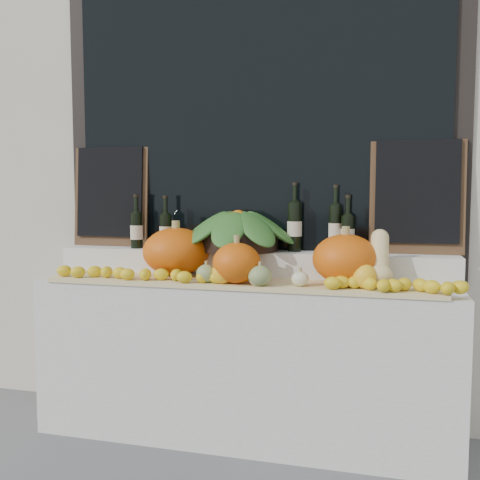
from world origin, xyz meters
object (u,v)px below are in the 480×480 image
Objects in this scene: butternut_squash at (379,261)px; produce_bowl at (238,230)px; wine_bottle_tall at (295,226)px; pumpkin_right at (345,259)px; pumpkin_left at (176,252)px.

butternut_squash is 0.84m from produce_bowl.
wine_bottle_tall reaches higher than butternut_squash.
butternut_squash reaches higher than pumpkin_right.
butternut_squash is (1.12, -0.09, -0.01)m from pumpkin_left.
pumpkin_right is 0.17m from butternut_squash.
wine_bottle_tall is (0.32, 0.05, 0.03)m from produce_bowl.
produce_bowl reaches higher than pumpkin_left.
produce_bowl reaches higher than butternut_squash.
butternut_squash reaches higher than pumpkin_left.
produce_bowl is at bearing 161.78° from pumpkin_right.
butternut_squash is 0.57m from wine_bottle_tall.
butternut_squash is 0.72× the size of wine_bottle_tall.
pumpkin_right is 0.42m from wine_bottle_tall.
wine_bottle_tall is at bearing 149.10° from butternut_squash.
pumpkin_left is 0.53× the size of produce_bowl.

